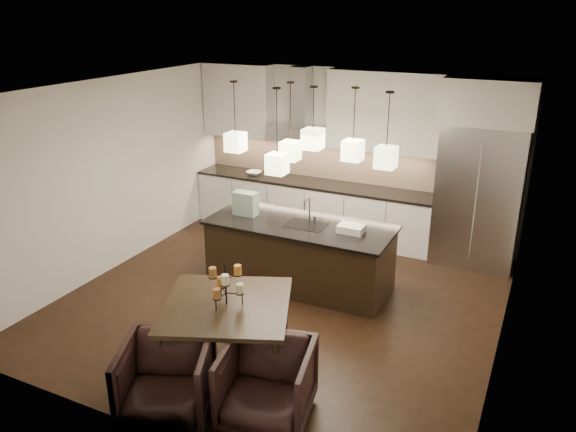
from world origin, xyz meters
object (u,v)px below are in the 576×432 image
at_px(island_body, 300,255).
at_px(armchair_left, 167,379).
at_px(dining_table, 228,336).
at_px(refrigerator, 479,196).
at_px(armchair_right, 267,384).

xyz_separation_m(island_body, armchair_left, (-0.01, -3.03, -0.05)).
bearing_deg(island_body, dining_table, -86.58).
height_order(refrigerator, armchair_left, refrigerator).
relative_size(island_body, armchair_left, 2.93).
distance_m(armchair_left, armchair_right, 0.96).
bearing_deg(dining_table, refrigerator, 41.49).
distance_m(dining_table, armchair_right, 0.93).
relative_size(refrigerator, armchair_left, 2.52).
xyz_separation_m(refrigerator, dining_table, (-1.96, -3.95, -0.68)).
bearing_deg(armchair_right, refrigerator, 63.14).
distance_m(refrigerator, dining_table, 4.47).
distance_m(island_body, dining_table, 2.14).
relative_size(dining_table, armchair_left, 1.53).
bearing_deg(armchair_right, armchair_left, -169.72).
xyz_separation_m(refrigerator, armchair_right, (-1.21, -4.49, -0.69)).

